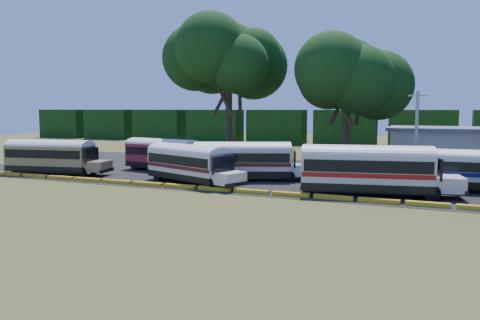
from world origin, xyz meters
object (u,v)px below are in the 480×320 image
at_px(bus_red, 164,153).
at_px(bus_cream_west, 190,161).
at_px(bus_beige, 52,155).
at_px(bus_white_red, 370,167).
at_px(tree_west, 229,58).

distance_m(bus_red, bus_cream_west, 8.31).
relative_size(bus_beige, bus_red, 1.01).
relative_size(bus_beige, bus_white_red, 0.90).
distance_m(bus_cream_west, tree_west, 19.75).
bearing_deg(tree_west, bus_beige, -122.59).
height_order(bus_beige, tree_west, tree_west).
bearing_deg(bus_red, bus_cream_west, -32.02).
xyz_separation_m(bus_cream_west, tree_west, (-3.75, 16.47, 10.22)).
relative_size(bus_red, bus_white_red, 0.89).
bearing_deg(bus_red, bus_white_red, -4.04).
relative_size(bus_beige, bus_cream_west, 1.02).
height_order(bus_red, bus_white_red, bus_white_red).
relative_size(bus_white_red, tree_west, 0.70).
bearing_deg(tree_west, bus_cream_west, -77.18).
bearing_deg(bus_beige, bus_white_red, -8.96).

